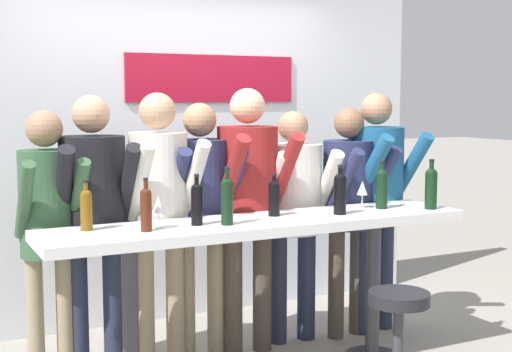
{
  "coord_description": "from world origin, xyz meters",
  "views": [
    {
      "loc": [
        -1.89,
        -3.68,
        1.7
      ],
      "look_at": [
        0.0,
        0.08,
        1.23
      ],
      "focal_mm": 50.0,
      "sensor_mm": 36.0,
      "label": 1
    }
  ],
  "objects_px": {
    "person_far_left": "(47,216)",
    "wine_bottle_3": "(274,196)",
    "bar_stool": "(398,330)",
    "person_center": "(201,202)",
    "wine_bottle_2": "(86,208)",
    "wine_bottle_4": "(146,207)",
    "person_left": "(94,206)",
    "wine_glass_1": "(159,205)",
    "person_right": "(293,202)",
    "person_center_left": "(159,200)",
    "wine_bottle_5": "(382,187)",
    "person_center_right": "(248,192)",
    "wine_bottle_6": "(227,199)",
    "person_far_right": "(349,197)",
    "wine_bottle_1": "(340,191)",
    "tasting_table": "(262,245)",
    "wine_glass_0": "(362,189)",
    "wine_bottle_7": "(431,186)",
    "wine_bottle_0": "(197,202)",
    "person_rightmost": "(376,186)"
  },
  "relations": [
    {
      "from": "person_left",
      "to": "wine_bottle_3",
      "type": "xyz_separation_m",
      "value": [
        1.0,
        -0.42,
        0.05
      ]
    },
    {
      "from": "wine_bottle_3",
      "to": "person_right",
      "type": "bearing_deg",
      "value": 49.05
    },
    {
      "from": "wine_glass_0",
      "to": "wine_glass_1",
      "type": "bearing_deg",
      "value": -176.5
    },
    {
      "from": "person_far_right",
      "to": "wine_bottle_1",
      "type": "relative_size",
      "value": 5.3
    },
    {
      "from": "wine_bottle_2",
      "to": "wine_bottle_4",
      "type": "height_order",
      "value": "wine_bottle_4"
    },
    {
      "from": "person_center_right",
      "to": "wine_glass_0",
      "type": "relative_size",
      "value": 9.94
    },
    {
      "from": "wine_bottle_6",
      "to": "person_center_right",
      "type": "bearing_deg",
      "value": 53.41
    },
    {
      "from": "wine_bottle_7",
      "to": "wine_glass_0",
      "type": "height_order",
      "value": "wine_bottle_7"
    },
    {
      "from": "person_center_left",
      "to": "person_center_right",
      "type": "height_order",
      "value": "person_center_right"
    },
    {
      "from": "person_right",
      "to": "wine_bottle_0",
      "type": "relative_size",
      "value": 5.55
    },
    {
      "from": "person_far_right",
      "to": "person_center",
      "type": "bearing_deg",
      "value": 169.71
    },
    {
      "from": "tasting_table",
      "to": "wine_bottle_4",
      "type": "relative_size",
      "value": 9.01
    },
    {
      "from": "person_center_right",
      "to": "wine_bottle_1",
      "type": "bearing_deg",
      "value": -53.67
    },
    {
      "from": "bar_stool",
      "to": "person_far_left",
      "type": "bearing_deg",
      "value": 146.49
    },
    {
      "from": "person_left",
      "to": "wine_bottle_5",
      "type": "height_order",
      "value": "person_left"
    },
    {
      "from": "tasting_table",
      "to": "wine_bottle_6",
      "type": "bearing_deg",
      "value": -165.28
    },
    {
      "from": "wine_bottle_6",
      "to": "wine_bottle_7",
      "type": "relative_size",
      "value": 1.02
    },
    {
      "from": "person_right",
      "to": "tasting_table",
      "type": "bearing_deg",
      "value": -128.66
    },
    {
      "from": "person_far_right",
      "to": "wine_glass_1",
      "type": "distance_m",
      "value": 1.61
    },
    {
      "from": "wine_bottle_4",
      "to": "wine_bottle_3",
      "type": "bearing_deg",
      "value": 9.04
    },
    {
      "from": "person_center_right",
      "to": "wine_bottle_6",
      "type": "bearing_deg",
      "value": -127.37
    },
    {
      "from": "person_far_left",
      "to": "person_center",
      "type": "distance_m",
      "value": 0.97
    },
    {
      "from": "tasting_table",
      "to": "wine_bottle_2",
      "type": "relative_size",
      "value": 9.56
    },
    {
      "from": "tasting_table",
      "to": "person_center",
      "type": "relative_size",
      "value": 1.57
    },
    {
      "from": "person_rightmost",
      "to": "wine_glass_1",
      "type": "distance_m",
      "value": 1.84
    },
    {
      "from": "person_center_right",
      "to": "person_right",
      "type": "relative_size",
      "value": 1.09
    },
    {
      "from": "person_left",
      "to": "person_far_right",
      "type": "relative_size",
      "value": 1.05
    },
    {
      "from": "person_far_right",
      "to": "wine_glass_0",
      "type": "height_order",
      "value": "person_far_right"
    },
    {
      "from": "person_rightmost",
      "to": "wine_bottle_2",
      "type": "distance_m",
      "value": 2.19
    },
    {
      "from": "tasting_table",
      "to": "person_center",
      "type": "height_order",
      "value": "person_center"
    },
    {
      "from": "person_far_left",
      "to": "person_center_right",
      "type": "bearing_deg",
      "value": -3.26
    },
    {
      "from": "person_right",
      "to": "wine_bottle_6",
      "type": "xyz_separation_m",
      "value": [
        -0.77,
        -0.6,
        0.15
      ]
    },
    {
      "from": "bar_stool",
      "to": "person_center",
      "type": "bearing_deg",
      "value": 121.73
    },
    {
      "from": "person_far_left",
      "to": "person_center_right",
      "type": "relative_size",
      "value": 0.92
    },
    {
      "from": "wine_bottle_5",
      "to": "bar_stool",
      "type": "bearing_deg",
      "value": -118.47
    },
    {
      "from": "wine_glass_1",
      "to": "person_right",
      "type": "bearing_deg",
      "value": 24.23
    },
    {
      "from": "wine_bottle_2",
      "to": "wine_bottle_4",
      "type": "distance_m",
      "value": 0.33
    },
    {
      "from": "wine_bottle_1",
      "to": "person_center_right",
      "type": "bearing_deg",
      "value": 127.11
    },
    {
      "from": "tasting_table",
      "to": "wine_bottle_4",
      "type": "xyz_separation_m",
      "value": [
        -0.73,
        -0.05,
        0.28
      ]
    },
    {
      "from": "wine_glass_0",
      "to": "wine_bottle_6",
      "type": "bearing_deg",
      "value": -170.75
    },
    {
      "from": "person_center_left",
      "to": "person_left",
      "type": "bearing_deg",
      "value": 172.37
    },
    {
      "from": "person_far_right",
      "to": "person_far_left",
      "type": "bearing_deg",
      "value": 172.51
    },
    {
      "from": "person_right",
      "to": "wine_glass_0",
      "type": "relative_size",
      "value": 9.08
    },
    {
      "from": "person_far_left",
      "to": "wine_bottle_7",
      "type": "relative_size",
      "value": 5.04
    },
    {
      "from": "person_center_left",
      "to": "wine_bottle_6",
      "type": "bearing_deg",
      "value": -67.75
    },
    {
      "from": "person_far_left",
      "to": "wine_bottle_3",
      "type": "bearing_deg",
      "value": -19.57
    },
    {
      "from": "wine_bottle_1",
      "to": "person_far_left",
      "type": "bearing_deg",
      "value": 161.95
    },
    {
      "from": "person_left",
      "to": "wine_glass_0",
      "type": "xyz_separation_m",
      "value": [
        1.66,
        -0.4,
        0.05
      ]
    },
    {
      "from": "wine_bottle_0",
      "to": "bar_stool",
      "type": "bearing_deg",
      "value": -33.07
    },
    {
      "from": "wine_bottle_4",
      "to": "wine_glass_1",
      "type": "height_order",
      "value": "wine_bottle_4"
    }
  ]
}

